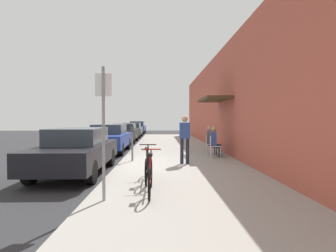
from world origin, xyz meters
TOP-DOWN VIEW (x-y plane):
  - ground_plane at (0.00, 0.00)m, footprint 60.00×60.00m
  - sidewalk_slab at (2.25, 2.00)m, footprint 4.50×32.00m
  - building_facade at (4.64, 2.01)m, footprint 1.40×32.00m
  - parked_car_0 at (-1.10, -0.97)m, footprint 1.80×4.40m
  - parked_car_1 at (-1.10, 4.35)m, footprint 1.80×4.40m
  - parked_car_2 at (-1.10, 10.12)m, footprint 1.80×4.40m
  - parked_car_3 at (-1.10, 15.40)m, footprint 1.80×4.40m
  - parked_car_4 at (-1.10, 21.44)m, footprint 1.80×4.40m
  - parking_meter at (0.45, 0.74)m, footprint 0.12×0.10m
  - street_sign at (0.40, -4.18)m, footprint 0.32×0.06m
  - bicycle_0 at (1.29, -3.70)m, footprint 0.46×1.71m
  - bicycle_1 at (1.17, -2.59)m, footprint 0.46×1.71m
  - cafe_chair_0 at (3.72, 1.60)m, footprint 0.50×0.50m
  - seated_patron_0 at (3.78, 1.60)m, footprint 0.47×0.41m
  - cafe_chair_1 at (3.72, 2.51)m, footprint 0.53×0.53m
  - seated_patron_1 at (3.78, 2.49)m, footprint 0.49×0.44m
  - pedestrian_standing at (2.37, 0.00)m, footprint 0.36×0.22m

SIDE VIEW (x-z plane):
  - ground_plane at x=0.00m, z-range 0.00..0.00m
  - sidewalk_slab at x=2.25m, z-range 0.00..0.12m
  - bicycle_0 at x=1.29m, z-range 0.03..0.93m
  - bicycle_1 at x=1.17m, z-range 0.03..0.93m
  - cafe_chair_0 at x=3.72m, z-range 0.19..1.06m
  - cafe_chair_1 at x=3.72m, z-range 0.19..1.06m
  - parked_car_3 at x=-1.10m, z-range 0.04..1.38m
  - parked_car_2 at x=-1.10m, z-range 0.04..1.40m
  - parked_car_0 at x=-1.10m, z-range 0.02..1.44m
  - parked_car_4 at x=-1.10m, z-range 0.02..1.45m
  - parked_car_1 at x=-1.10m, z-range 0.03..1.45m
  - seated_patron_0 at x=3.78m, z-range 0.17..1.46m
  - seated_patron_1 at x=3.78m, z-range 0.17..1.46m
  - parking_meter at x=0.45m, z-range 0.23..1.55m
  - pedestrian_standing at x=2.37m, z-range 0.27..1.97m
  - street_sign at x=0.40m, z-range 0.34..2.94m
  - building_facade at x=4.64m, z-range 0.00..5.13m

